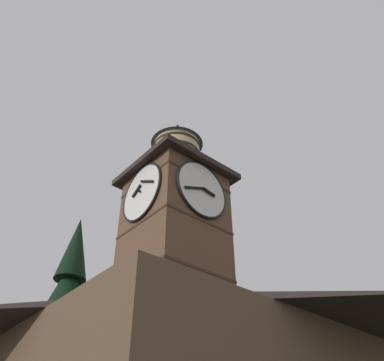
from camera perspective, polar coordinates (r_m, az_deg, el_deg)
name	(u,v)px	position (r m, az deg, el deg)	size (l,w,h in m)	color
clock_tower	(175,213)	(16.51, -2.36, -4.41)	(3.84, 3.84, 8.37)	brown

